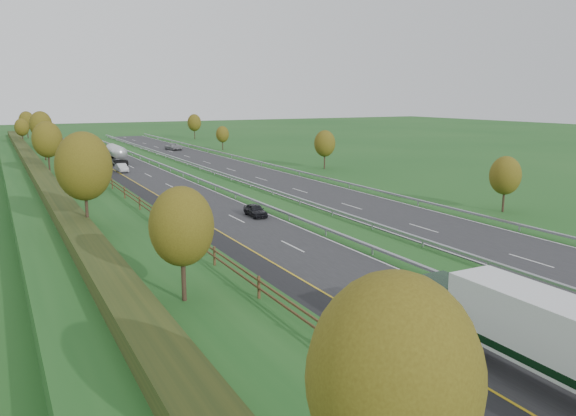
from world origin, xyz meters
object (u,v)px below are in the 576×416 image
Objects in this scene: box_lorry at (566,346)px; road_tanker at (115,154)px; car_dark_near at (255,210)px; car_oncoming at (173,147)px; car_silver_mid at (122,168)px; car_small_far at (79,143)px.

box_lorry is 1.45× the size of road_tanker.
car_oncoming is (13.35, 74.79, 0.13)m from car_dark_near.
car_small_far is (0.76, 55.25, 0.07)m from car_silver_mid.
box_lorry is at bearing -90.41° from car_silver_mid.
car_dark_near is 0.72× the size of car_small_far.
car_oncoming is (17.01, 113.03, -1.52)m from box_lorry.
car_oncoming reaches higher than car_silver_mid.
box_lorry reaches higher than car_silver_mid.
road_tanker is 54.18m from car_dark_near.
road_tanker is at bearing 44.85° from car_oncoming.
box_lorry is 38.45m from car_dark_near.
box_lorry is 4.34× the size of car_dark_near.
road_tanker is at bearing 82.07° from car_silver_mid.
box_lorry reaches higher than car_small_far.
car_dark_near is 75.97m from car_oncoming.
road_tanker is (0.05, 92.29, -0.47)m from box_lorry.
car_silver_mid is at bearing 99.02° from car_dark_near.
box_lorry reaches higher than road_tanker.
road_tanker is 12.66m from car_silver_mid.
car_silver_mid is at bearing 55.19° from car_oncoming.
car_small_far reaches higher than car_dark_near.
car_oncoming is at bearing -56.77° from car_small_far.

